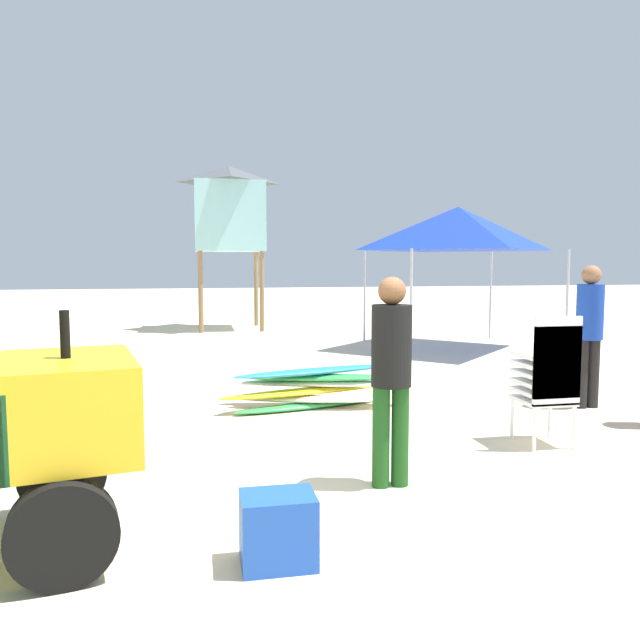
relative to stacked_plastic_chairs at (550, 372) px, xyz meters
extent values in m
plane|color=beige|center=(-2.21, -1.33, -0.74)|extent=(80.00, 80.00, 0.00)
cube|color=gold|center=(-4.14, -1.29, 0.16)|extent=(1.00, 1.23, 0.60)
cylinder|color=black|center=(-4.14, -1.29, 0.61)|extent=(0.07, 0.07, 0.30)
cylinder|color=black|center=(-4.30, -0.76, -0.44)|extent=(0.62, 0.29, 0.60)
cylinder|color=black|center=(-4.09, -1.84, -0.44)|extent=(0.62, 0.29, 0.60)
cube|color=white|center=(0.00, 0.10, -0.30)|extent=(0.48, 0.48, 0.04)
cube|color=white|center=(0.00, -0.12, -0.10)|extent=(0.48, 0.04, 0.40)
cube|color=white|center=(0.00, 0.10, -0.21)|extent=(0.48, 0.48, 0.04)
cube|color=white|center=(0.00, -0.12, -0.01)|extent=(0.48, 0.04, 0.40)
cube|color=white|center=(0.00, 0.10, -0.12)|extent=(0.48, 0.48, 0.04)
cube|color=white|center=(0.00, -0.12, 0.08)|extent=(0.48, 0.04, 0.40)
cube|color=white|center=(0.00, 0.10, -0.03)|extent=(0.48, 0.48, 0.04)
cube|color=white|center=(0.00, -0.12, 0.17)|extent=(0.48, 0.04, 0.40)
cube|color=white|center=(0.00, 0.10, 0.06)|extent=(0.48, 0.48, 0.04)
cube|color=white|center=(0.00, -0.12, 0.26)|extent=(0.48, 0.04, 0.40)
cube|color=white|center=(0.00, 0.10, 0.15)|extent=(0.48, 0.48, 0.04)
cube|color=white|center=(0.00, -0.12, 0.35)|extent=(0.48, 0.04, 0.40)
cylinder|color=white|center=(0.21, 0.31, -0.53)|extent=(0.04, 0.04, 0.42)
cylinder|color=white|center=(-0.21, 0.31, -0.53)|extent=(0.04, 0.04, 0.42)
cylinder|color=white|center=(0.21, -0.11, -0.53)|extent=(0.04, 0.04, 0.42)
cylinder|color=white|center=(-0.21, -0.11, -0.53)|extent=(0.04, 0.04, 0.42)
ellipsoid|color=green|center=(-2.00, 2.04, -0.70)|extent=(1.94, 0.69, 0.08)
ellipsoid|color=white|center=(-2.00, 2.05, -0.62)|extent=(1.93, 0.74, 0.08)
ellipsoid|color=yellow|center=(-1.94, 2.14, -0.54)|extent=(2.39, 0.83, 0.08)
ellipsoid|color=white|center=(-1.79, 2.18, -0.46)|extent=(2.45, 0.83, 0.08)
ellipsoid|color=green|center=(-1.84, 2.17, -0.38)|extent=(1.92, 0.64, 0.08)
ellipsoid|color=#268CCC|center=(-1.89, 2.16, -0.30)|extent=(2.15, 0.75, 0.08)
cylinder|color=black|center=(1.32, 1.41, -0.32)|extent=(0.14, 0.14, 0.85)
cylinder|color=black|center=(1.48, 1.41, -0.32)|extent=(0.14, 0.14, 0.85)
cylinder|color=#193FB2|center=(1.40, 1.41, 0.45)|extent=(0.32, 0.32, 0.68)
sphere|color=#9E6B47|center=(1.40, 1.41, 0.90)|extent=(0.23, 0.23, 0.23)
cylinder|color=#194C19|center=(-1.91, -0.71, -0.34)|extent=(0.14, 0.14, 0.82)
cylinder|color=#194C19|center=(-1.75, -0.71, -0.34)|extent=(0.14, 0.14, 0.82)
cylinder|color=black|center=(-1.83, -0.71, 0.40)|extent=(0.32, 0.32, 0.65)
sphere|color=brown|center=(-1.83, -0.71, 0.83)|extent=(0.22, 0.22, 0.22)
cylinder|color=#B2B2B7|center=(0.43, 5.14, 0.28)|extent=(0.05, 0.05, 2.04)
cylinder|color=#B2B2B7|center=(3.52, 5.14, 0.28)|extent=(0.05, 0.05, 2.04)
cylinder|color=#B2B2B7|center=(0.43, 8.23, 0.28)|extent=(0.05, 0.05, 2.04)
cylinder|color=#B2B2B7|center=(3.52, 8.23, 0.28)|extent=(0.05, 0.05, 2.04)
pyramid|color=#1938BF|center=(1.98, 6.69, 1.74)|extent=(3.09, 3.09, 0.89)
cylinder|color=olive|center=(-3.20, 10.74, 0.30)|extent=(0.12, 0.12, 2.09)
cylinder|color=olive|center=(-1.64, 10.74, 0.30)|extent=(0.12, 0.12, 2.09)
cylinder|color=olive|center=(-3.20, 12.30, 0.30)|extent=(0.12, 0.12, 2.09)
cylinder|color=olive|center=(-1.64, 12.30, 0.30)|extent=(0.12, 0.12, 2.09)
cube|color=#9AD9DA|center=(-2.42, 11.52, 2.25)|extent=(1.80, 1.80, 1.80)
pyramid|color=#4C5156|center=(-2.42, 11.52, 3.37)|extent=(1.98, 1.98, 0.45)
cube|color=blue|center=(-2.89, -1.83, -0.53)|extent=(0.44, 0.33, 0.43)
camera|label=1|loc=(-3.35, -5.36, 1.05)|focal=34.87mm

